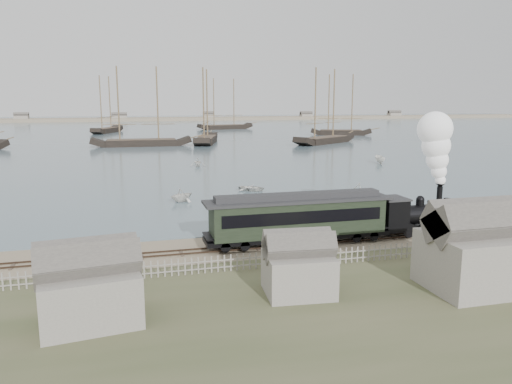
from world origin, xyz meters
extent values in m
plane|color=gray|center=(0.00, 0.00, 0.00)|extent=(600.00, 600.00, 0.00)
cube|color=#4C636D|center=(0.00, 170.00, 0.03)|extent=(600.00, 336.00, 0.06)
cube|color=#3B2B20|center=(0.00, -2.50, 0.10)|extent=(120.00, 0.08, 0.12)
cube|color=#3B2B20|center=(0.00, -1.50, 0.10)|extent=(120.00, 0.08, 0.12)
cube|color=#45352C|center=(0.00, -2.00, 0.03)|extent=(120.00, 1.80, 0.06)
cube|color=gray|center=(0.00, 250.00, 0.00)|extent=(500.00, 20.00, 1.80)
cube|color=black|center=(16.90, -2.00, 0.77)|extent=(7.51, 2.21, 0.28)
cylinder|color=black|center=(16.46, -2.00, 1.87)|extent=(4.64, 1.66, 1.66)
cube|color=black|center=(14.03, -2.00, 2.09)|extent=(1.99, 2.43, 2.54)
cube|color=#2C2C2F|center=(14.03, -2.00, 3.42)|extent=(2.21, 2.65, 0.13)
cylinder|color=black|center=(18.56, -2.00, 3.36)|extent=(0.49, 0.49, 1.77)
sphere|color=black|center=(16.68, -2.00, 3.16)|extent=(0.71, 0.71, 0.71)
cone|color=black|center=(20.44, -2.00, 0.66)|extent=(1.55, 2.21, 2.21)
cube|color=black|center=(19.33, -2.00, 2.98)|extent=(0.39, 0.39, 0.39)
cube|color=black|center=(5.50, -2.00, 0.76)|extent=(15.35, 2.52, 0.38)
cube|color=black|center=(5.50, -2.00, 2.30)|extent=(14.26, 2.74, 2.74)
cube|color=black|center=(5.50, -3.39, 2.57)|extent=(13.16, 0.06, 0.99)
cube|color=black|center=(5.50, -0.61, 2.57)|extent=(13.16, 0.06, 0.99)
cube|color=#2C2C2F|center=(5.50, -2.00, 3.72)|extent=(15.35, 2.96, 0.20)
cube|color=#2C2C2F|center=(5.50, -2.00, 4.05)|extent=(13.71, 1.32, 0.49)
imported|color=silver|center=(-9.32, 0.73, 0.43)|extent=(4.31, 4.96, 0.86)
imported|color=silver|center=(-1.78, 17.58, 0.87)|extent=(3.88, 4.02, 1.62)
imported|color=silver|center=(13.58, 11.82, 0.66)|extent=(3.18, 2.75, 1.19)
imported|color=silver|center=(7.83, 22.35, 0.43)|extent=(4.12, 4.35, 0.73)
imported|color=silver|center=(19.16, 14.95, 0.92)|extent=(3.78, 4.05, 1.73)
imported|color=silver|center=(37.55, 43.39, 0.80)|extent=(4.09, 2.38, 1.49)
imported|color=silver|center=(4.52, 48.08, 0.84)|extent=(3.27, 2.92, 1.56)
camera|label=1|loc=(-7.86, -39.25, 11.69)|focal=35.00mm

